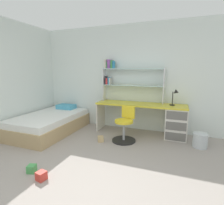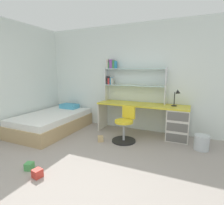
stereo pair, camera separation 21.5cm
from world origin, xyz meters
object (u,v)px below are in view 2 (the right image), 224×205
Objects in this scene: bed_platform at (52,122)px; toy_block_red_2 at (37,173)px; waste_bin at (202,142)px; desk_lamp at (177,95)px; toy_block_green_1 at (29,166)px; bookshelf_hutch at (126,76)px; desk at (166,119)px; swivel_chair at (125,128)px; toy_block_natural_0 at (101,139)px.

bed_platform is 2.12m from toy_block_red_2.
desk_lamp is at bearing 143.34° from waste_bin.
waste_bin is at bearing 37.37° from toy_block_green_1.
bookshelf_hutch is at bearing 80.24° from toy_block_red_2.
desk_lamp is 3.13m from bed_platform.
desk is 2.80× the size of swivel_chair.
toy_block_red_2 is at bearing -137.95° from waste_bin.
desk is 17.36× the size of toy_block_red_2.
waste_bin reaches higher than toy_block_red_2.
desk_lamp is at bearing 30.85° from swivel_chair.
bookshelf_hutch is at bearing 172.92° from desk_lamp.
desk is 17.84× the size of toy_block_natural_0.
toy_block_red_2 is (-0.22, -1.56, 0.00)m from toy_block_natural_0.
swivel_chair is 2.63× the size of waste_bin.
toy_block_green_1 is at bearing -58.49° from bed_platform.
bookshelf_hutch is 5.30× the size of waste_bin.
toy_block_natural_0 is at bearing -150.33° from desk_lamp.
toy_block_red_2 is (-2.22, -2.01, -0.08)m from waste_bin.
toy_block_natural_0 is (1.48, -0.14, -0.17)m from bed_platform.
desk is 1.09× the size of bed_platform.
toy_block_red_2 is (-0.44, -2.55, -1.33)m from bookshelf_hutch.
desk_lamp reaches higher than toy_block_natural_0.
toy_block_red_2 is (-1.49, -2.39, -0.37)m from desk.
toy_block_green_1 is (-1.77, -2.29, -0.37)m from desk.
desk_lamp is at bearing 13.29° from bed_platform.
swivel_chair is at bearing -149.15° from desk_lamp.
bookshelf_hutch is 2.23m from bed_platform.
desk_lamp is 1.37m from swivel_chair.
swivel_chair reaches higher than waste_bin.
toy_block_natural_0 is at bearing 71.26° from toy_block_green_1.
waste_bin is (1.53, 0.21, -0.15)m from swivel_chair.
desk_lamp is (0.20, 0.01, 0.57)m from desk.
swivel_chair is 0.58m from toy_block_natural_0.
bookshelf_hutch reaches higher than toy_block_red_2.
toy_block_green_1 is at bearing 160.37° from toy_block_red_2.
bookshelf_hutch is at bearing 108.46° from swivel_chair.
toy_block_red_2 is at bearing -98.06° from toy_block_natural_0.
toy_block_green_1 is (-1.97, -2.30, -0.95)m from desk_lamp.
waste_bin is (0.73, -0.38, -0.28)m from desk.
swivel_chair is at bearing 60.39° from toy_block_green_1.
waste_bin reaches higher than toy_block_green_1.
toy_block_natural_0 is (-0.22, -1.00, -1.33)m from bookshelf_hutch.
bed_platform is 1.49m from toy_block_natural_0.
bookshelf_hutch is 2.88m from toy_block_green_1.
swivel_chair is (-1.00, -0.60, -0.70)m from desk_lamp.
swivel_chair is 1.55m from waste_bin.
toy_block_red_2 is at bearing -99.76° from bookshelf_hutch.
waste_bin reaches higher than toy_block_natural_0.
toy_block_green_1 is at bearing -119.61° from swivel_chair.
bed_platform reaches higher than waste_bin.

